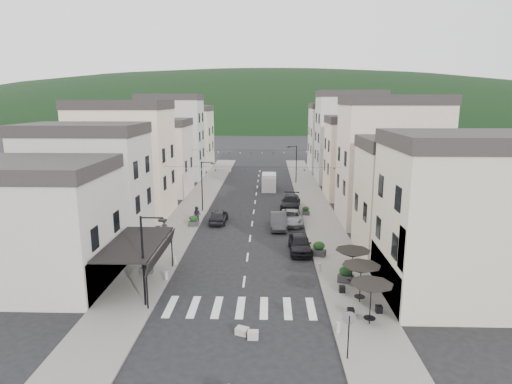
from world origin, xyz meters
TOP-DOWN VIEW (x-y plane):
  - ground at (0.00, 0.00)m, footprint 700.00×700.00m
  - sidewalk_left at (-7.50, 32.00)m, footprint 4.00×76.00m
  - sidewalk_right at (7.50, 32.00)m, footprint 4.00×76.00m
  - hill_backdrop at (0.00, 300.00)m, footprint 640.00×360.00m
  - boutique_building at (-15.50, 5.00)m, footprint 12.00×8.00m
  - bistro_building at (14.50, 4.00)m, footprint 10.00×8.00m
  - boutique_awning at (-7.25, 5.00)m, footprint 3.77×7.50m
  - buildings_row_left at (-14.50, 37.75)m, footprint 10.20×54.16m
  - buildings_row_right at (14.50, 36.59)m, footprint 10.20×54.16m
  - cafe_terrace at (7.70, 2.80)m, footprint 2.50×8.10m
  - streetlamp_left_near at (-5.82, 2.00)m, footprint 1.70×0.56m
  - streetlamp_left_far at (-5.82, 26.00)m, footprint 1.70×0.56m
  - streetlamp_right_far at (5.82, 44.00)m, footprint 1.70×0.56m
  - traffic_sign at (5.80, -3.50)m, footprint 0.70×0.07m
  - bollards at (0.00, 5.50)m, footprint 11.66×10.26m
  - bunting_near at (0.00, 22.00)m, footprint 19.00×0.28m
  - bunting_far at (0.00, 38.00)m, footprint 19.00×0.28m
  - parked_car_a at (4.50, 12.41)m, footprint 1.96×4.66m
  - parked_car_b at (2.80, 19.49)m, footprint 1.68×4.78m
  - parked_car_c at (4.26, 21.16)m, footprint 2.60×5.25m
  - parked_car_d at (4.46, 27.79)m, footprint 2.83×5.70m
  - parked_car_e at (-3.64, 21.30)m, footprint 1.84×4.35m
  - delivery_van at (1.80, 39.06)m, footprint 2.09×5.19m
  - pedestrian_a at (-8.08, 15.43)m, footprint 0.64×0.42m
  - pedestrian_b at (-5.84, 20.54)m, footprint 1.03×0.88m
  - concrete_block_b at (0.94, -1.60)m, footprint 0.61×0.46m
  - concrete_block_c at (0.30, -1.17)m, footprint 0.84×0.73m
  - planter_la at (-7.45, 7.11)m, footprint 0.91×0.51m
  - planter_lb at (-6.06, 19.57)m, footprint 1.12×0.82m
  - planter_ra at (7.33, 5.85)m, footprint 1.24×0.94m
  - planter_rb at (6.00, 11.15)m, footprint 1.29×1.02m
  - planter_rc at (6.00, 24.35)m, footprint 1.00×0.69m

SIDE VIEW (x-z plane):
  - ground at x=0.00m, z-range 0.00..0.00m
  - hill_backdrop at x=0.00m, z-range -35.00..35.00m
  - sidewalk_left at x=-7.50m, z-range 0.00..0.12m
  - sidewalk_right at x=7.50m, z-range 0.00..0.12m
  - concrete_block_c at x=0.30m, z-range 0.00..0.40m
  - concrete_block_b at x=0.94m, z-range 0.00..0.45m
  - bollards at x=0.00m, z-range 0.12..0.72m
  - planter_la at x=-7.45m, z-range 0.11..1.11m
  - planter_rc at x=6.00m, z-range 0.11..1.12m
  - planter_lb at x=-6.06m, z-range 0.10..1.23m
  - parked_car_c at x=4.26m, z-range 0.00..1.43m
  - planter_ra at x=7.33m, z-range 0.10..1.33m
  - parked_car_e at x=-3.64m, z-range 0.00..1.47m
  - planter_rb at x=6.00m, z-range 0.10..1.37m
  - parked_car_a at x=4.50m, z-range 0.00..1.57m
  - parked_car_b at x=2.80m, z-range 0.00..1.57m
  - parked_car_d at x=4.46m, z-range 0.00..1.59m
  - pedestrian_a at x=-8.08m, z-range 0.12..1.85m
  - pedestrian_b at x=-5.84m, z-range 0.12..1.96m
  - delivery_van at x=1.80m, z-range -0.02..2.46m
  - traffic_sign at x=5.80m, z-range 0.58..3.28m
  - cafe_terrace at x=7.70m, z-range 1.09..3.62m
  - boutique_awning at x=-7.25m, z-range 1.48..4.75m
  - streetlamp_left_near at x=-5.82m, z-range 0.70..6.70m
  - streetlamp_left_far at x=-5.82m, z-range 0.70..6.70m
  - streetlamp_right_far at x=5.82m, z-range 0.70..6.70m
  - boutique_building at x=-15.50m, z-range 0.00..8.00m
  - bistro_building at x=14.50m, z-range 0.00..10.00m
  - bunting_near at x=0.00m, z-range 5.34..5.96m
  - bunting_far at x=0.00m, z-range 5.34..5.96m
  - buildings_row_left at x=-14.50m, z-range -0.88..13.12m
  - buildings_row_right at x=14.50m, z-range -0.93..13.57m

